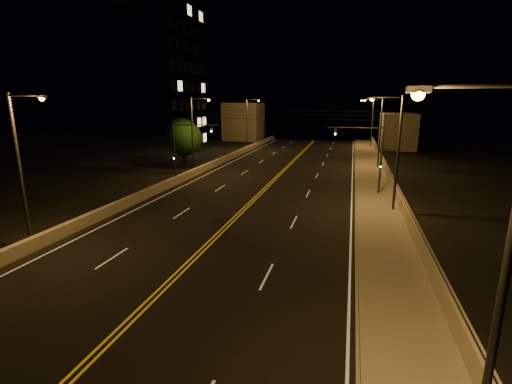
% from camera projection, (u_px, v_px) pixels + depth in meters
% --- Properties ---
extents(road, '(18.00, 120.00, 0.02)m').
position_uv_depth(road, '(238.00, 216.00, 28.88)').
color(road, black).
rests_on(road, ground).
extents(sidewalk, '(3.60, 120.00, 0.30)m').
position_uv_depth(sidewalk, '(383.00, 225.00, 26.23)').
color(sidewalk, gray).
rests_on(sidewalk, ground).
extents(curb, '(0.14, 120.00, 0.15)m').
position_uv_depth(curb, '(356.00, 224.00, 26.70)').
color(curb, gray).
rests_on(curb, ground).
extents(parapet_wall, '(0.30, 120.00, 1.00)m').
position_uv_depth(parapet_wall, '(409.00, 218.00, 25.67)').
color(parapet_wall, '#A09885').
rests_on(parapet_wall, sidewalk).
extents(jersey_barrier, '(0.45, 120.00, 0.82)m').
position_uv_depth(jersey_barrier, '(127.00, 202.00, 31.15)').
color(jersey_barrier, '#A09885').
rests_on(jersey_barrier, ground).
extents(distant_building_right, '(6.00, 10.00, 6.50)m').
position_uv_depth(distant_building_right, '(397.00, 131.00, 69.70)').
color(distant_building_right, gray).
rests_on(distant_building_right, ground).
extents(distant_building_left, '(8.00, 8.00, 8.36)m').
position_uv_depth(distant_building_left, '(244.00, 122.00, 84.78)').
color(distant_building_left, gray).
rests_on(distant_building_left, ground).
extents(parapet_rail, '(0.06, 120.00, 0.06)m').
position_uv_depth(parapet_rail, '(410.00, 211.00, 25.54)').
color(parapet_rail, black).
rests_on(parapet_rail, parapet_wall).
extents(lane_markings, '(17.32, 116.00, 0.00)m').
position_uv_depth(lane_markings, '(237.00, 216.00, 28.81)').
color(lane_markings, silver).
rests_on(lane_markings, road).
extents(streetlight_0, '(2.55, 0.28, 9.14)m').
position_uv_depth(streetlight_0, '(494.00, 258.00, 8.25)').
color(streetlight_0, '#2D2D33').
rests_on(streetlight_0, ground).
extents(streetlight_1, '(2.55, 0.28, 9.14)m').
position_uv_depth(streetlight_1, '(395.00, 147.00, 28.51)').
color(streetlight_1, '#2D2D33').
rests_on(streetlight_1, ground).
extents(streetlight_2, '(2.55, 0.28, 9.14)m').
position_uv_depth(streetlight_2, '(378.00, 128.00, 47.90)').
color(streetlight_2, '#2D2D33').
rests_on(streetlight_2, ground).
extents(streetlight_3, '(2.55, 0.28, 9.14)m').
position_uv_depth(streetlight_3, '(371.00, 120.00, 69.59)').
color(streetlight_3, '#2D2D33').
rests_on(streetlight_3, ground).
extents(streetlight_4, '(2.55, 0.28, 9.14)m').
position_uv_depth(streetlight_4, '(23.00, 162.00, 21.21)').
color(streetlight_4, '#2D2D33').
rests_on(streetlight_4, ground).
extents(streetlight_5, '(2.55, 0.28, 9.14)m').
position_uv_depth(streetlight_5, '(194.00, 131.00, 44.02)').
color(streetlight_5, '#2D2D33').
rests_on(streetlight_5, ground).
extents(streetlight_6, '(2.55, 0.28, 9.14)m').
position_uv_depth(streetlight_6, '(248.00, 121.00, 66.40)').
color(streetlight_6, '#2D2D33').
rests_on(streetlight_6, ground).
extents(traffic_signal_right, '(5.11, 0.31, 6.53)m').
position_uv_depth(traffic_signal_right, '(371.00, 152.00, 34.15)').
color(traffic_signal_right, '#2D2D33').
rests_on(traffic_signal_right, ground).
extents(traffic_signal_left, '(5.11, 0.31, 6.53)m').
position_uv_depth(traffic_signal_left, '(183.00, 146.00, 38.73)').
color(traffic_signal_left, '#2D2D33').
rests_on(traffic_signal_left, ground).
extents(overhead_wires, '(22.00, 0.03, 0.83)m').
position_uv_depth(overhead_wires, '(266.00, 115.00, 36.06)').
color(overhead_wires, black).
extents(building_tower, '(24.00, 15.00, 26.35)m').
position_uv_depth(building_tower, '(126.00, 78.00, 64.87)').
color(building_tower, gray).
rests_on(building_tower, ground).
extents(tree_0, '(4.62, 4.62, 6.26)m').
position_uv_depth(tree_0, '(184.00, 138.00, 48.56)').
color(tree_0, black).
rests_on(tree_0, ground).
extents(tree_1, '(4.70, 4.70, 6.37)m').
position_uv_depth(tree_1, '(182.00, 134.00, 54.69)').
color(tree_1, black).
rests_on(tree_1, ground).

